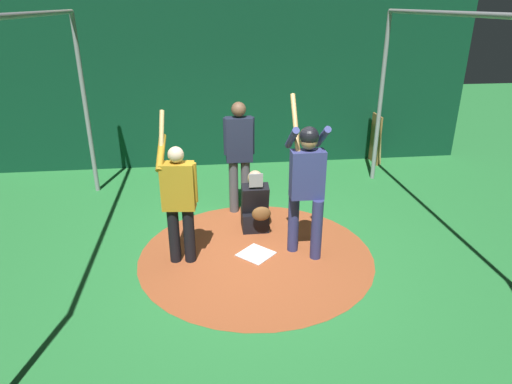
# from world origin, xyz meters

# --- Properties ---
(ground_plane) EXTENTS (25.95, 25.95, 0.00)m
(ground_plane) POSITION_xyz_m (0.00, 0.00, 0.00)
(ground_plane) COLOR #287A38
(dirt_circle) EXTENTS (3.23, 3.23, 0.01)m
(dirt_circle) POSITION_xyz_m (0.00, 0.00, 0.00)
(dirt_circle) COLOR #9E4C28
(dirt_circle) RESTS_ON ground
(home_plate) EXTENTS (0.59, 0.59, 0.01)m
(home_plate) POSITION_xyz_m (0.00, 0.00, 0.01)
(home_plate) COLOR white
(home_plate) RESTS_ON dirt_circle
(batter) EXTENTS (0.68, 0.49, 2.15)m
(batter) POSITION_xyz_m (0.03, 0.66, 1.11)
(batter) COLOR navy
(batter) RESTS_ON ground
(catcher) EXTENTS (0.58, 0.40, 0.97)m
(catcher) POSITION_xyz_m (-0.75, 0.08, 0.38)
(catcher) COLOR black
(catcher) RESTS_ON ground
(umpire) EXTENTS (0.23, 0.49, 1.84)m
(umpire) POSITION_xyz_m (-1.45, -0.10, 1.04)
(umpire) COLOR #4C4C51
(umpire) RESTS_ON ground
(visitor) EXTENTS (0.57, 0.50, 1.99)m
(visitor) POSITION_xyz_m (0.02, -1.00, 0.93)
(visitor) COLOR black
(visitor) RESTS_ON ground
(back_wall) EXTENTS (0.22, 9.95, 3.74)m
(back_wall) POSITION_xyz_m (-3.95, 0.00, 1.88)
(back_wall) COLOR #0C3D26
(back_wall) RESTS_ON ground
(cage_frame) EXTENTS (5.41, 5.40, 3.14)m
(cage_frame) POSITION_xyz_m (0.00, 0.00, 2.17)
(cage_frame) COLOR gray
(cage_frame) RESTS_ON ground
(bat_rack) EXTENTS (0.70, 0.16, 1.05)m
(bat_rack) POSITION_xyz_m (-3.70, 3.05, 0.49)
(bat_rack) COLOR olive
(bat_rack) RESTS_ON ground
(baseball_0) EXTENTS (0.07, 0.07, 0.07)m
(baseball_0) POSITION_xyz_m (-0.13, 0.52, 0.04)
(baseball_0) COLOR white
(baseball_0) RESTS_ON dirt_circle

